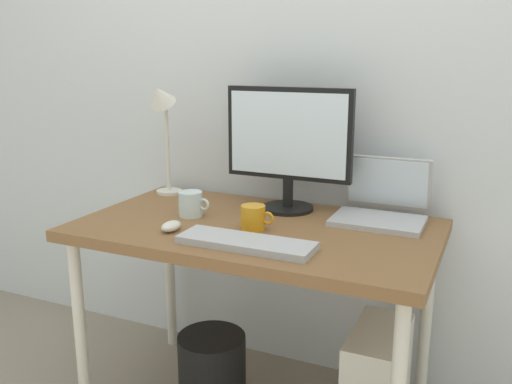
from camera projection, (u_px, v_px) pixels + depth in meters
name	position (u px, v px, depth m)	size (l,w,h in m)	color
back_wall	(299.00, 64.00, 2.20)	(4.40, 0.04, 2.60)	silver
desk	(256.00, 243.00, 1.98)	(1.26, 0.72, 0.75)	brown
monitor	(288.00, 142.00, 2.08)	(0.50, 0.20, 0.47)	black
laptop	(382.00, 204.00, 2.01)	(0.32, 0.28, 0.22)	#B2B2B7
desk_lamp	(162.00, 114.00, 2.29)	(0.11, 0.16, 0.49)	silver
keyboard	(246.00, 243.00, 1.74)	(0.44, 0.14, 0.02)	#B2B2B7
mouse	(171.00, 226.00, 1.89)	(0.06, 0.09, 0.03)	silver
coffee_mug	(254.00, 217.00, 1.90)	(0.12, 0.09, 0.08)	orange
glass_cup	(190.00, 204.00, 2.05)	(0.12, 0.09, 0.09)	silver
wastebasket	(212.00, 371.00, 2.13)	(0.26, 0.26, 0.30)	black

